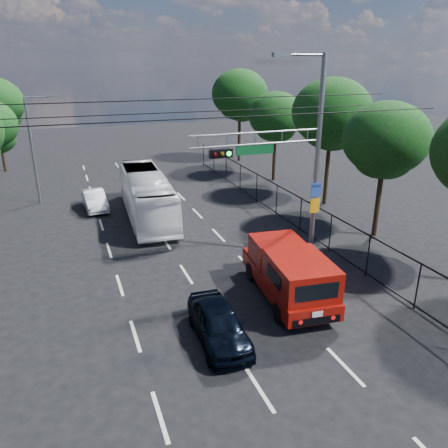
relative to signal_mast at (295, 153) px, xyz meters
name	(u,v)px	position (x,y,z in m)	size (l,w,h in m)	color
ground	(259,390)	(-5.28, -7.99, -5.24)	(120.00, 120.00, 0.00)	black
lane_markings	(158,230)	(-5.28, 6.01, -5.24)	(6.12, 38.00, 0.01)	beige
signal_mast	(295,153)	(0.00, 0.00, 0.00)	(6.43, 0.39, 9.50)	slate
streetlight_left	(34,145)	(-11.62, 14.01, -1.30)	(2.09, 0.22, 7.08)	slate
utility_wires	(176,110)	(-5.28, 0.84, 1.99)	(22.00, 5.04, 0.74)	black
fence_right	(291,208)	(2.32, 4.18, -4.21)	(0.06, 34.03, 2.00)	black
tree_right_b	(385,145)	(5.93, 1.03, -0.19)	(4.50, 4.50, 7.31)	black
tree_right_c	(331,118)	(6.53, 7.03, 0.49)	(5.10, 5.10, 8.29)	black
tree_right_d	(276,120)	(6.13, 14.03, -0.39)	(4.32, 4.32, 7.02)	black
tree_right_e	(240,98)	(6.33, 22.03, 0.69)	(5.28, 5.28, 8.58)	black
red_pickup	(288,272)	(-1.94, -3.45, -4.07)	(2.76, 6.09, 2.20)	black
navy_hatchback	(219,323)	(-5.58, -5.24, -4.58)	(1.57, 3.90, 1.33)	black
white_bus	(146,195)	(-5.40, 8.55, -3.83)	(2.38, 10.16, 2.83)	white
white_van	(95,200)	(-8.34, 11.24, -4.63)	(1.30, 3.72, 1.23)	white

